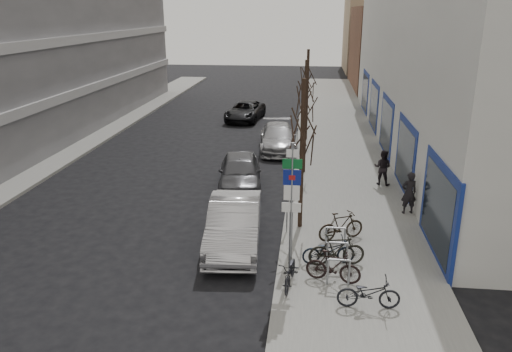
% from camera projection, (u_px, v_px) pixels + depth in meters
% --- Properties ---
extents(ground, '(120.00, 120.00, 0.00)m').
position_uv_depth(ground, '(211.00, 274.00, 15.23)').
color(ground, black).
rests_on(ground, ground).
extents(sidewalk_east, '(5.00, 70.00, 0.15)m').
position_uv_depth(sidewalk_east, '(343.00, 174.00, 24.17)').
color(sidewalk_east, slate).
rests_on(sidewalk_east, ground).
extents(sidewalk_west, '(3.00, 70.00, 0.15)m').
position_uv_depth(sidewalk_west, '(40.00, 164.00, 25.79)').
color(sidewalk_west, slate).
rests_on(sidewalk_west, ground).
extents(brick_building_far, '(12.00, 14.00, 8.00)m').
position_uv_depth(brick_building_far, '(414.00, 48.00, 50.32)').
color(brick_building_far, brown).
rests_on(brick_building_far, ground).
extents(tan_building_far, '(13.00, 12.00, 9.00)m').
position_uv_depth(tan_building_far, '(396.00, 36.00, 64.25)').
color(tan_building_far, '#937A5B').
rests_on(tan_building_far, ground).
extents(highway_sign_pole, '(0.55, 0.10, 4.20)m').
position_uv_depth(highway_sign_pole, '(291.00, 202.00, 14.19)').
color(highway_sign_pole, gray).
rests_on(highway_sign_pole, ground).
extents(bike_rack, '(0.66, 2.26, 0.83)m').
position_uv_depth(bike_rack, '(337.00, 251.00, 15.19)').
color(bike_rack, gray).
rests_on(bike_rack, sidewalk_east).
extents(tree_near, '(1.80, 1.80, 5.50)m').
position_uv_depth(tree_near, '(303.00, 120.00, 16.96)').
color(tree_near, black).
rests_on(tree_near, ground).
extents(tree_mid, '(1.80, 1.80, 5.50)m').
position_uv_depth(tree_mid, '(306.00, 91.00, 23.09)').
color(tree_mid, black).
rests_on(tree_mid, ground).
extents(tree_far, '(1.80, 1.80, 5.50)m').
position_uv_depth(tree_far, '(308.00, 74.00, 29.22)').
color(tree_far, black).
rests_on(tree_far, ground).
extents(meter_front, '(0.10, 0.08, 1.27)m').
position_uv_depth(meter_front, '(287.00, 211.00, 17.55)').
color(meter_front, gray).
rests_on(meter_front, sidewalk_east).
extents(meter_mid, '(0.10, 0.08, 1.27)m').
position_uv_depth(meter_mid, '(293.00, 165.00, 22.73)').
color(meter_mid, gray).
rests_on(meter_mid, sidewalk_east).
extents(meter_back, '(0.10, 0.08, 1.27)m').
position_uv_depth(meter_back, '(297.00, 137.00, 27.92)').
color(meter_back, gray).
rests_on(meter_back, sidewalk_east).
extents(bike_near_left, '(0.66, 1.64, 0.98)m').
position_uv_depth(bike_near_left, '(291.00, 270.00, 14.16)').
color(bike_near_left, black).
rests_on(bike_near_left, sidewalk_east).
extents(bike_near_right, '(1.69, 0.80, 0.98)m').
position_uv_depth(bike_near_right, '(333.00, 266.00, 14.35)').
color(bike_near_right, black).
rests_on(bike_near_right, sidewalk_east).
extents(bike_mid_curb, '(1.72, 0.80, 1.01)m').
position_uv_depth(bike_mid_curb, '(329.00, 249.00, 15.39)').
color(bike_mid_curb, black).
rests_on(bike_mid_curb, sidewalk_east).
extents(bike_mid_inner, '(1.84, 0.85, 1.07)m').
position_uv_depth(bike_mid_inner, '(337.00, 249.00, 15.26)').
color(bike_mid_inner, black).
rests_on(bike_mid_inner, sidewalk_east).
extents(bike_far_curb, '(1.68, 0.56, 1.02)m').
position_uv_depth(bike_far_curb, '(369.00, 291.00, 13.08)').
color(bike_far_curb, black).
rests_on(bike_far_curb, sidewalk_east).
extents(bike_far_inner, '(1.76, 1.19, 1.03)m').
position_uv_depth(bike_far_inner, '(341.00, 226.00, 17.00)').
color(bike_far_inner, black).
rests_on(bike_far_inner, sidewalk_east).
extents(parked_car_front, '(2.08, 4.99, 1.60)m').
position_uv_depth(parked_car_front, '(234.00, 224.00, 16.82)').
color(parked_car_front, '#B5B4BA').
rests_on(parked_car_front, ground).
extents(parked_car_mid, '(2.41, 4.78, 1.56)m').
position_uv_depth(parked_car_mid, '(240.00, 172.00, 22.27)').
color(parked_car_mid, '#4B4B50').
rests_on(parked_car_mid, ground).
extents(parked_car_back, '(2.47, 5.17, 1.45)m').
position_uv_depth(parked_car_back, '(278.00, 138.00, 28.45)').
color(parked_car_back, '#97989C').
rests_on(parked_car_back, ground).
extents(lane_car, '(2.77, 5.06, 1.34)m').
position_uv_depth(lane_car, '(245.00, 111.00, 36.24)').
color(lane_car, black).
rests_on(lane_car, ground).
extents(pedestrian_near, '(0.68, 0.52, 1.67)m').
position_uv_depth(pedestrian_near, '(409.00, 193.00, 19.13)').
color(pedestrian_near, black).
rests_on(pedestrian_near, sidewalk_east).
extents(pedestrian_far, '(0.70, 0.58, 1.62)m').
position_uv_depth(pedestrian_far, '(383.00, 167.00, 22.33)').
color(pedestrian_far, black).
rests_on(pedestrian_far, sidewalk_east).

